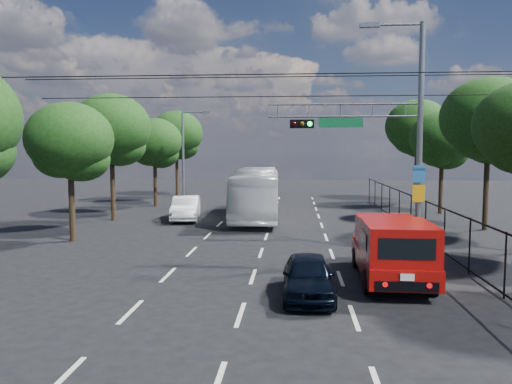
# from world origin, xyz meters

# --- Properties ---
(ground) EXTENTS (120.00, 120.00, 0.00)m
(ground) POSITION_xyz_m (0.00, 0.00, 0.00)
(ground) COLOR black
(ground) RESTS_ON ground
(lane_markings) EXTENTS (6.12, 38.00, 0.01)m
(lane_markings) POSITION_xyz_m (-0.00, 14.00, 0.01)
(lane_markings) COLOR beige
(lane_markings) RESTS_ON ground
(signal_mast) EXTENTS (6.43, 0.39, 9.50)m
(signal_mast) POSITION_xyz_m (5.28, 7.99, 5.24)
(signal_mast) COLOR slate
(signal_mast) RESTS_ON ground
(streetlight_left) EXTENTS (2.09, 0.22, 7.08)m
(streetlight_left) POSITION_xyz_m (-6.33, 22.00, 3.94)
(streetlight_left) COLOR slate
(streetlight_left) RESTS_ON ground
(utility_wires) EXTENTS (22.00, 5.04, 0.74)m
(utility_wires) POSITION_xyz_m (0.00, 8.83, 7.23)
(utility_wires) COLOR black
(utility_wires) RESTS_ON ground
(fence_right) EXTENTS (0.06, 34.03, 2.00)m
(fence_right) POSITION_xyz_m (7.60, 12.17, 1.03)
(fence_right) COLOR black
(fence_right) RESTS_ON ground
(tree_right_c) EXTENTS (5.10, 5.10, 8.29)m
(tree_right_c) POSITION_xyz_m (11.82, 15.02, 5.73)
(tree_right_c) COLOR black
(tree_right_c) RESTS_ON ground
(tree_right_d) EXTENTS (4.32, 4.32, 7.02)m
(tree_right_d) POSITION_xyz_m (11.42, 22.02, 4.85)
(tree_right_d) COLOR black
(tree_right_d) RESTS_ON ground
(tree_right_e) EXTENTS (5.28, 5.28, 8.58)m
(tree_right_e) POSITION_xyz_m (11.62, 30.02, 5.94)
(tree_right_e) COLOR black
(tree_right_e) RESTS_ON ground
(tree_left_b) EXTENTS (4.08, 4.08, 6.63)m
(tree_left_b) POSITION_xyz_m (-9.18, 10.02, 4.58)
(tree_left_b) COLOR black
(tree_left_b) RESTS_ON ground
(tree_left_c) EXTENTS (4.80, 4.80, 7.80)m
(tree_left_c) POSITION_xyz_m (-9.78, 17.02, 5.40)
(tree_left_c) COLOR black
(tree_left_c) RESTS_ON ground
(tree_left_d) EXTENTS (4.20, 4.20, 6.83)m
(tree_left_d) POSITION_xyz_m (-9.38, 25.02, 4.72)
(tree_left_d) COLOR black
(tree_left_d) RESTS_ON ground
(tree_left_e) EXTENTS (4.92, 4.92, 7.99)m
(tree_left_e) POSITION_xyz_m (-9.58, 33.02, 5.53)
(tree_left_e) COLOR black
(tree_left_e) RESTS_ON ground
(red_pickup) EXTENTS (2.25, 5.82, 2.14)m
(red_pickup) POSITION_xyz_m (4.65, 3.76, 1.14)
(red_pickup) COLOR black
(red_pickup) RESTS_ON ground
(navy_hatchback) EXTENTS (1.54, 3.74, 1.27)m
(navy_hatchback) POSITION_xyz_m (1.84, 1.75, 0.63)
(navy_hatchback) COLOR black
(navy_hatchback) RESTS_ON ground
(white_bus) EXTENTS (3.09, 11.63, 3.22)m
(white_bus) POSITION_xyz_m (-1.01, 18.79, 1.61)
(white_bus) COLOR silver
(white_bus) RESTS_ON ground
(white_van) EXTENTS (2.19, 4.70, 1.49)m
(white_van) POSITION_xyz_m (-5.36, 17.54, 0.75)
(white_van) COLOR silver
(white_van) RESTS_ON ground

